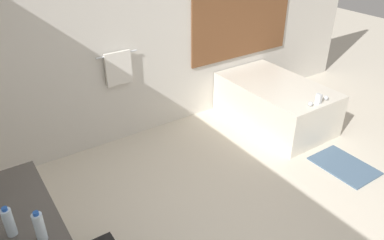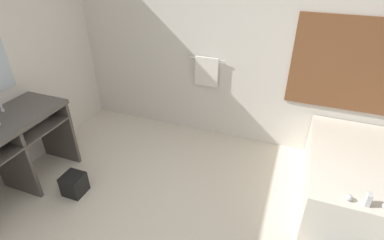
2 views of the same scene
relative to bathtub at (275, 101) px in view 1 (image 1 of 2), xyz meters
name	(u,v)px [view 1 (image 1 of 2)]	position (x,y,z in m)	size (l,w,h in m)	color
ground_plane	(256,234)	(-1.60, -1.42, -0.32)	(16.00, 16.00, 0.00)	beige
wall_back_with_blinds	(141,31)	(-1.55, 0.81, 1.03)	(7.40, 0.13, 2.70)	silver
bathtub	(275,101)	(0.00, 0.00, 0.00)	(0.93, 1.55, 0.70)	silver
water_bottle_2	(40,227)	(-3.33, -1.34, 0.70)	(0.06, 0.06, 0.22)	silver
water_bottle_3	(9,222)	(-3.47, -1.20, 0.70)	(0.06, 0.06, 0.21)	silver
bath_mat	(344,166)	(-0.05, -1.22, -0.31)	(0.49, 0.69, 0.02)	slate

